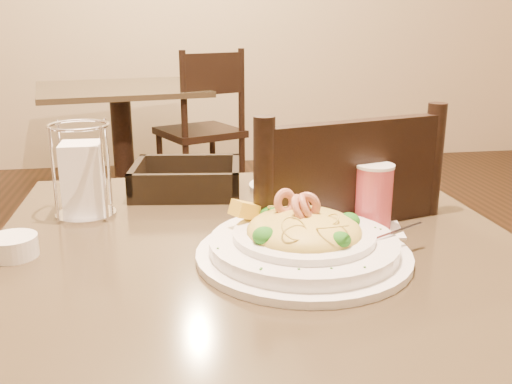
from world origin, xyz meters
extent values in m
cube|color=#4B3F2A|center=(0.00, 0.00, 0.70)|extent=(0.90, 0.90, 0.03)
cylinder|color=black|center=(-0.40, 2.49, 0.01)|extent=(0.52, 0.52, 0.03)
cylinder|color=black|center=(-0.40, 2.49, 0.36)|extent=(0.12, 0.12, 0.65)
cube|color=#4B3F2A|center=(-0.40, 2.49, 0.70)|extent=(1.05, 1.05, 0.03)
cube|color=black|center=(0.13, 0.21, 0.45)|extent=(0.52, 0.52, 0.04)
cylinder|color=black|center=(0.26, 0.43, 0.21)|extent=(0.04, 0.04, 0.43)
cylinder|color=black|center=(-0.09, 0.34, 0.21)|extent=(0.04, 0.04, 0.43)
cylinder|color=black|center=(0.36, 0.09, 0.70)|extent=(0.04, 0.04, 0.46)
cylinder|color=black|center=(0.01, -0.01, 0.70)|extent=(0.04, 0.04, 0.46)
cube|color=black|center=(0.18, 0.04, 0.80)|extent=(0.35, 0.13, 0.22)
cube|color=black|center=(0.05, 2.40, 0.45)|extent=(0.55, 0.55, 0.04)
cylinder|color=black|center=(0.15, 2.63, 0.21)|extent=(0.04, 0.04, 0.43)
cylinder|color=black|center=(-0.18, 2.49, 0.21)|extent=(0.04, 0.04, 0.43)
cylinder|color=black|center=(0.29, 2.30, 0.21)|extent=(0.04, 0.04, 0.43)
cylinder|color=black|center=(-0.04, 2.16, 0.21)|extent=(0.04, 0.04, 0.43)
cylinder|color=black|center=(0.29, 2.30, 0.70)|extent=(0.04, 0.04, 0.46)
cylinder|color=black|center=(-0.04, 2.16, 0.70)|extent=(0.04, 0.04, 0.46)
cube|color=black|center=(0.12, 2.23, 0.80)|extent=(0.34, 0.17, 0.22)
cylinder|color=white|center=(0.06, -0.09, 0.72)|extent=(0.34, 0.34, 0.01)
cylinder|color=white|center=(0.06, -0.09, 0.74)|extent=(0.30, 0.30, 0.02)
cylinder|color=white|center=(0.06, -0.09, 0.75)|extent=(0.22, 0.22, 0.01)
ellipsoid|color=gold|center=(0.06, -0.09, 0.76)|extent=(0.18, 0.18, 0.06)
cube|color=gold|center=(-0.02, -0.02, 0.78)|extent=(0.07, 0.06, 0.04)
cube|color=silver|center=(0.20, -0.10, 0.75)|extent=(0.12, 0.06, 0.01)
cube|color=silver|center=(0.13, -0.10, 0.76)|extent=(0.04, 0.03, 0.00)
torus|color=gold|center=(0.05, -0.09, 0.78)|extent=(0.05, 0.04, 0.03)
torus|color=gold|center=(0.08, -0.09, 0.77)|extent=(0.06, 0.06, 0.02)
torus|color=gold|center=(0.10, -0.07, 0.78)|extent=(0.04, 0.04, 0.01)
torus|color=gold|center=(0.06, -0.08, 0.78)|extent=(0.04, 0.04, 0.01)
torus|color=gold|center=(0.05, -0.10, 0.77)|extent=(0.03, 0.04, 0.02)
torus|color=gold|center=(0.09, -0.12, 0.79)|extent=(0.03, 0.04, 0.02)
torus|color=gold|center=(0.09, -0.15, 0.79)|extent=(0.06, 0.06, 0.03)
torus|color=gold|center=(0.07, -0.08, 0.77)|extent=(0.03, 0.03, 0.03)
torus|color=gold|center=(0.09, -0.10, 0.78)|extent=(0.05, 0.05, 0.01)
torus|color=gold|center=(0.03, -0.15, 0.79)|extent=(0.06, 0.04, 0.04)
torus|color=gold|center=(0.06, -0.09, 0.79)|extent=(0.03, 0.03, 0.03)
torus|color=gold|center=(0.08, -0.10, 0.77)|extent=(0.05, 0.04, 0.04)
torus|color=gold|center=(0.13, -0.09, 0.77)|extent=(0.05, 0.05, 0.02)
torus|color=gold|center=(0.10, -0.08, 0.77)|extent=(0.04, 0.04, 0.02)
torus|color=gold|center=(0.08, -0.10, 0.77)|extent=(0.04, 0.03, 0.02)
torus|color=gold|center=(0.03, -0.05, 0.78)|extent=(0.06, 0.05, 0.03)
torus|color=gold|center=(0.06, -0.08, 0.79)|extent=(0.04, 0.04, 0.02)
torus|color=gold|center=(0.01, -0.07, 0.77)|extent=(0.04, 0.04, 0.02)
torus|color=gold|center=(0.10, -0.12, 0.77)|extent=(0.04, 0.04, 0.02)
torus|color=gold|center=(0.03, -0.14, 0.77)|extent=(0.03, 0.03, 0.02)
torus|color=gold|center=(0.08, -0.09, 0.77)|extent=(0.05, 0.06, 0.04)
torus|color=tan|center=(0.06, -0.09, 0.80)|extent=(0.05, 0.04, 0.04)
torus|color=tan|center=(0.03, -0.07, 0.80)|extent=(0.05, 0.03, 0.04)
torus|color=tan|center=(0.06, -0.10, 0.80)|extent=(0.04, 0.05, 0.04)
torus|color=tan|center=(0.05, -0.10, 0.80)|extent=(0.05, 0.05, 0.04)
ellipsoid|color=#175513|center=(0.13, -0.08, 0.77)|extent=(0.03, 0.03, 0.03)
ellipsoid|color=#175513|center=(0.02, -0.03, 0.77)|extent=(0.04, 0.04, 0.03)
ellipsoid|color=#175513|center=(-0.01, -0.13, 0.77)|extent=(0.04, 0.04, 0.03)
ellipsoid|color=#175513|center=(0.10, -0.16, 0.77)|extent=(0.03, 0.03, 0.02)
cube|color=#266619|center=(0.07, -0.21, 0.75)|extent=(0.00, 0.00, 0.00)
cube|color=#266619|center=(0.12, 0.01, 0.75)|extent=(0.00, 0.00, 0.00)
cube|color=#266619|center=(0.07, 0.04, 0.75)|extent=(0.00, 0.00, 0.00)
cube|color=#266619|center=(-0.08, -0.11, 0.75)|extent=(0.00, 0.00, 0.00)
cube|color=#266619|center=(0.15, 0.00, 0.75)|extent=(0.00, 0.00, 0.00)
cube|color=#266619|center=(0.19, -0.06, 0.75)|extent=(0.00, 0.00, 0.00)
cube|color=#266619|center=(-0.03, -0.19, 0.75)|extent=(0.00, 0.00, 0.00)
cube|color=#266619|center=(0.19, -0.07, 0.75)|extent=(0.00, 0.00, 0.00)
cube|color=#266619|center=(-0.04, -0.02, 0.75)|extent=(0.00, 0.00, 0.00)
cube|color=#266619|center=(0.11, -0.21, 0.75)|extent=(0.00, 0.00, 0.00)
cube|color=#266619|center=(-0.03, -0.20, 0.75)|extent=(0.00, 0.00, 0.00)
cube|color=#266619|center=(0.12, 0.01, 0.75)|extent=(0.00, 0.00, 0.00)
cube|color=#266619|center=(0.02, -0.21, 0.75)|extent=(0.00, 0.00, 0.00)
cube|color=white|center=(0.21, 0.02, 0.72)|extent=(0.13, 0.13, 0.00)
cylinder|color=#BE434C|center=(0.21, 0.02, 0.77)|extent=(0.07, 0.07, 0.11)
cylinder|color=white|center=(0.21, 0.02, 0.83)|extent=(0.07, 0.07, 0.01)
cube|color=black|center=(-0.11, 0.31, 0.72)|extent=(0.25, 0.22, 0.02)
cube|color=black|center=(0.00, 0.29, 0.75)|extent=(0.04, 0.19, 0.05)
cube|color=black|center=(-0.21, 0.32, 0.75)|extent=(0.04, 0.19, 0.05)
cube|color=black|center=(-0.10, 0.39, 0.75)|extent=(0.23, 0.04, 0.05)
cube|color=black|center=(-0.12, 0.22, 0.75)|extent=(0.23, 0.04, 0.05)
cylinder|color=silver|center=(-0.31, 0.18, 0.72)|extent=(0.11, 0.11, 0.01)
torus|color=silver|center=(-0.31, 0.18, 0.89)|extent=(0.11, 0.11, 0.01)
cube|color=white|center=(-0.31, 0.18, 0.79)|extent=(0.09, 0.09, 0.14)
cylinder|color=silver|center=(-0.35, 0.14, 0.81)|extent=(0.01, 0.01, 0.18)
cylinder|color=silver|center=(-0.26, 0.14, 0.81)|extent=(0.01, 0.01, 0.18)
cylinder|color=silver|center=(-0.35, 0.22, 0.81)|extent=(0.01, 0.01, 0.18)
cylinder|color=silver|center=(-0.26, 0.22, 0.81)|extent=(0.01, 0.01, 0.18)
cylinder|color=white|center=(0.11, 0.30, 0.72)|extent=(0.20, 0.20, 0.01)
cylinder|color=white|center=(-0.40, -0.01, 0.73)|extent=(0.10, 0.10, 0.03)
camera|label=1|loc=(-0.15, -0.91, 1.08)|focal=40.00mm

